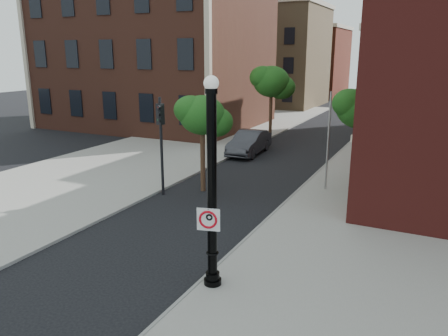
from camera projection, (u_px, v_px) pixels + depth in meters
The scene contains 16 objects.
ground at pixel (152, 264), 14.15m from camera, with size 120.00×120.00×0.00m, color black.
sidewalk_right at pixel (385, 199), 20.25m from camera, with size 8.00×60.00×0.12m, color gray.
sidewalk_left at pixel (192, 141), 33.59m from camera, with size 10.00×50.00×0.12m, color gray.
curb_edge at pixel (302, 187), 21.93m from camera, with size 0.10×60.00×0.14m, color gray.
victorian_building at pixel (157, 28), 39.53m from camera, with size 18.60×14.60×17.95m.
bg_building_tan_a at pixel (273, 58), 55.89m from camera, with size 12.00×12.00×12.00m, color olive.
bg_building_red at pixel (304, 63), 68.29m from camera, with size 12.00×12.00×10.00m, color maroon.
lamppost at pixel (212, 196), 12.01m from camera, with size 0.51×0.51×6.07m.
no_parking_sign at pixel (208, 219), 12.05m from camera, with size 0.64×0.20×0.66m.
parked_car at pixel (249, 142), 29.26m from camera, with size 1.66×4.76×1.57m, color #302F35.
traffic_signal_left at pixel (161, 130), 20.22m from camera, with size 0.34×0.40×4.66m.
traffic_signal_right at pixel (363, 138), 19.98m from camera, with size 0.28×0.35×4.19m.
utility_pole at pixel (328, 143), 20.95m from camera, with size 0.10×0.10×4.87m, color #999999.
street_tree_a at pixel (203, 116), 20.70m from camera, with size 2.61×2.36×4.70m.
street_tree_b at pixel (272, 82), 32.01m from camera, with size 3.16×2.86×5.70m.
street_tree_c at pixel (361, 110), 21.44m from camera, with size 2.75×2.48×4.95m.
Camera 1 is at (7.79, -10.53, 6.63)m, focal length 35.00 mm.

